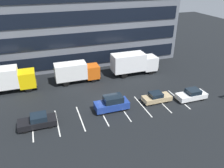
{
  "coord_description": "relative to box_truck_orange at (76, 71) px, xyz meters",
  "views": [
    {
      "loc": [
        -7.94,
        -25.75,
        16.15
      ],
      "look_at": [
        1.57,
        1.96,
        1.4
      ],
      "focal_mm": 36.17,
      "sensor_mm": 36.0,
      "label": 1
    }
  ],
  "objects": [
    {
      "name": "suv_navy",
      "position": [
        2.7,
        -9.59,
        -0.9
      ],
      "size": [
        4.36,
        1.85,
        1.97
      ],
      "color": "navy",
      "rests_on": "ground_plane"
    },
    {
      "name": "lot_markings",
      "position": [
        2.62,
        -10.13,
        -1.85
      ],
      "size": [
        19.74,
        5.4,
        0.01
      ],
      "color": "silver",
      "rests_on": "ground_plane"
    },
    {
      "name": "sedan_tan",
      "position": [
        9.11,
        -9.67,
        -1.19
      ],
      "size": [
        3.94,
        1.65,
        1.41
      ],
      "color": "tan",
      "rests_on": "ground_plane"
    },
    {
      "name": "sedan_black",
      "position": [
        -6.51,
        -10.15,
        -1.12
      ],
      "size": [
        4.31,
        1.81,
        1.54
      ],
      "color": "black",
      "rests_on": "ground_plane"
    },
    {
      "name": "office_building",
      "position": [
        2.62,
        10.78,
        5.35
      ],
      "size": [
        36.98,
        12.03,
        14.4
      ],
      "color": "slate",
      "rests_on": "ground_plane"
    },
    {
      "name": "ground_plane",
      "position": [
        2.62,
        -7.17,
        -1.85
      ],
      "size": [
        120.0,
        120.0,
        0.0
      ],
      "primitive_type": "plane",
      "color": "black"
    },
    {
      "name": "sedan_white",
      "position": [
        14.04,
        -10.68,
        -1.14
      ],
      "size": [
        4.24,
        1.77,
        1.52
      ],
      "color": "white",
      "rests_on": "ground_plane"
    },
    {
      "name": "box_truck_yellow",
      "position": [
        -10.34,
        0.09,
        0.25
      ],
      "size": [
        8.04,
        2.66,
        3.73
      ],
      "color": "yellow",
      "rests_on": "ground_plane"
    },
    {
      "name": "box_truck_orange",
      "position": [
        0.0,
        0.0,
        0.0
      ],
      "size": [
        7.1,
        2.35,
        3.29
      ],
      "color": "#D85914",
      "rests_on": "ground_plane"
    },
    {
      "name": "box_truck_white",
      "position": [
        9.91,
        -0.03,
        0.26
      ],
      "size": [
        8.09,
        2.68,
        3.75
      ],
      "color": "white",
      "rests_on": "ground_plane"
    }
  ]
}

